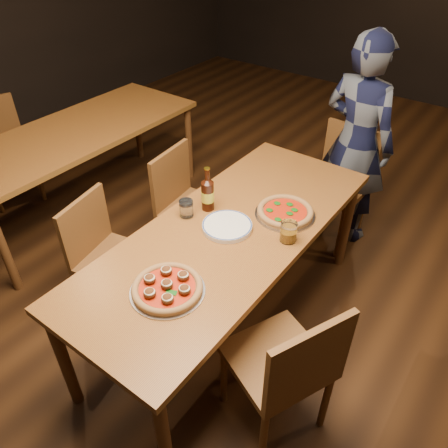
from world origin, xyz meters
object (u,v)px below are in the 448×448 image
Objects in this scene: chair_main_e at (277,359)px; amber_glass at (288,232)px; pizza_margherita at (285,212)px; chair_main_sw at (195,209)px; plate_stack at (227,226)px; water_glass at (186,208)px; beer_bottle at (208,195)px; chair_end at (334,187)px; diner at (356,142)px; pizza_meatball at (167,288)px; table_left at (76,138)px; chair_main_nw at (115,259)px; chair_nbr_left at (4,152)px; table_main at (229,240)px.

chair_main_e reaches higher than amber_glass.
amber_glass is at bearing -56.15° from pizza_margherita.
chair_main_sw is 0.96m from amber_glass.
water_glass is (-0.25, -0.04, 0.04)m from plate_stack.
water_glass is at bearing -143.04° from pizza_margherita.
beer_bottle is (0.34, -0.27, 0.40)m from chair_main_sw.
chair_end is 3.35× the size of plate_stack.
water_glass is at bearing -87.93° from chair_main_e.
beer_bottle reaches higher than chair_main_sw.
diner reaches higher than chair_main_e.
diner reaches higher than chair_end.
pizza_meatball reaches higher than pizza_margherita.
beer_bottle reaches higher than table_left.
pizza_meatball is at bearing -111.66° from amber_glass.
chair_main_sw is 8.92× the size of water_glass.
chair_main_nw is 1.68m from chair_end.
chair_main_e is at bearing 19.03° from pizza_meatball.
amber_glass is at bearing 14.71° from water_glass.
chair_nbr_left reaches higher than pizza_margherita.
pizza_meatball is at bearing 97.75° from diner.
amber_glass reaches higher than table_main.
chair_main_e is 1.78m from diner.
plate_stack is at bearing 9.28° from water_glass.
chair_end is (0.74, 1.51, 0.03)m from chair_main_nw.
chair_nbr_left is 9.04× the size of water_glass.
pizza_meatball is 1.88m from diner.
chair_nbr_left is at bearing 166.64° from pizza_meatball.
amber_glass is (2.00, -0.19, 0.13)m from table_left.
chair_main_sw is 1.32m from chair_main_e.
pizza_meatball is at bearing -83.96° from plate_stack.
chair_nbr_left reaches higher than table_left.
beer_bottle is at bearing 84.53° from diner.
chair_main_nw is at bearing -152.04° from plate_stack.
table_left is 2.34× the size of chair_main_nw.
chair_main_e is (0.55, -0.37, -0.22)m from table_main.
pizza_margherita is (-0.37, 0.67, 0.31)m from chair_main_e.
plate_stack is (-0.06, 0.55, -0.01)m from pizza_meatball.
pizza_margherita is at bearing 80.88° from pizza_meatball.
chair_main_e is 0.95m from water_glass.
chair_main_sw is 1.87m from chair_nbr_left.
chair_nbr_left is 2.52m from pizza_meatball.
plate_stack is at bearing -93.87° from chair_end.
chair_end reaches higher than water_glass.
chair_main_e reaches higher than pizza_margherita.
table_main is 2.21× the size of chair_nbr_left.
beer_bottle is at bearing 156.91° from plate_stack.
chair_main_e is 1.62m from chair_end.
table_main is 2.34× the size of chair_main_nw.
chair_main_nw is at bearing -152.95° from table_main.
amber_glass is at bearing -68.59° from chair_nbr_left.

